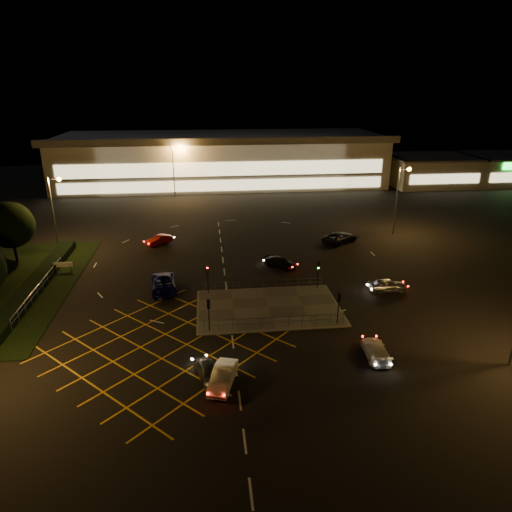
{
  "coord_description": "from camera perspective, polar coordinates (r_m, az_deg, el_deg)",
  "views": [
    {
      "loc": [
        -3.83,
        -42.87,
        21.32
      ],
      "look_at": [
        1.82,
        7.71,
        2.0
      ],
      "focal_mm": 32.0,
      "sensor_mm": 36.0,
      "label": 1
    }
  ],
  "objects": [
    {
      "name": "streetlight_far_right",
      "position": [
        100.08,
        14.02,
        11.71
      ],
      "size": [
        1.78,
        0.56,
        10.03
      ],
      "color": "slate",
      "rests_on": "ground"
    },
    {
      "name": "signal_ne",
      "position": [
        50.12,
        7.77,
        -1.64
      ],
      "size": [
        0.28,
        0.3,
        3.15
      ],
      "color": "black",
      "rests_on": "pedestrian_island"
    },
    {
      "name": "signal_se",
      "position": [
        43.11,
        10.29,
        -5.65
      ],
      "size": [
        0.28,
        0.3,
        3.15
      ],
      "rotation": [
        0.0,
        0.0,
        3.14
      ],
      "color": "black",
      "rests_on": "pedestrian_island"
    },
    {
      "name": "car_right_silver",
      "position": [
        51.83,
        16.12,
        -3.52
      ],
      "size": [
        4.25,
        1.88,
        1.42
      ],
      "primitive_type": "imported",
      "rotation": [
        0.0,
        0.0,
        1.62
      ],
      "color": "#AAADB1",
      "rests_on": "ground"
    },
    {
      "name": "car_queue_white",
      "position": [
        35.46,
        -4.17,
        -14.83
      ],
      "size": [
        2.62,
        4.5,
        1.4
      ],
      "primitive_type": "imported",
      "rotation": [
        0.0,
        0.0,
        6.0
      ],
      "color": "white",
      "rests_on": "ground"
    },
    {
      "name": "tree_c",
      "position": [
        63.92,
        -28.38,
        3.41
      ],
      "size": [
        5.76,
        5.76,
        7.84
      ],
      "color": "black",
      "rests_on": "ground"
    },
    {
      "name": "car_near_silver",
      "position": [
        36.24,
        -5.99,
        -14.16
      ],
      "size": [
        2.63,
        3.97,
        1.26
      ],
      "primitive_type": "imported",
      "rotation": [
        0.0,
        0.0,
        0.34
      ],
      "color": "#9B9EA2",
      "rests_on": "ground"
    },
    {
      "name": "signal_nw",
      "position": [
        48.7,
        -6.07,
        -2.24
      ],
      "size": [
        0.28,
        0.3,
        3.15
      ],
      "color": "black",
      "rests_on": "pedestrian_island"
    },
    {
      "name": "pedestrian_island",
      "position": [
        46.43,
        1.56,
        -6.47
      ],
      "size": [
        14.0,
        9.0,
        0.12
      ],
      "primitive_type": "cube",
      "color": "#4C4944",
      "rests_on": "ground"
    },
    {
      "name": "streetlight_far_left",
      "position": [
        92.24,
        -10.05,
        11.27
      ],
      "size": [
        1.78,
        0.56,
        10.03
      ],
      "color": "slate",
      "rests_on": "ground"
    },
    {
      "name": "streetlight_ne",
      "position": [
        70.49,
        17.59,
        7.74
      ],
      "size": [
        1.78,
        0.56,
        10.03
      ],
      "color": "slate",
      "rests_on": "ground"
    },
    {
      "name": "streetlight_nw",
      "position": [
        65.67,
        -23.81,
        6.03
      ],
      "size": [
        1.78,
        0.56,
        10.03
      ],
      "color": "slate",
      "rests_on": "ground"
    },
    {
      "name": "hedge",
      "position": [
        56.47,
        -25.72,
        -3.03
      ],
      "size": [
        2.0,
        26.0,
        1.0
      ],
      "primitive_type": "cube",
      "color": "black",
      "rests_on": "ground"
    },
    {
      "name": "car_left_blue",
      "position": [
        50.82,
        -11.45,
        -3.5
      ],
      "size": [
        3.21,
        5.87,
        1.56
      ],
      "primitive_type": "imported",
      "rotation": [
        0.0,
        0.0,
        0.11
      ],
      "color": "#0C0D49",
      "rests_on": "ground"
    },
    {
      "name": "car_east_grey",
      "position": [
        65.95,
        10.45,
        2.27
      ],
      "size": [
        6.01,
        5.12,
        1.53
      ],
      "primitive_type": "imported",
      "rotation": [
        0.0,
        0.0,
        2.14
      ],
      "color": "black",
      "rests_on": "ground"
    },
    {
      "name": "car_far_dkgrey",
      "position": [
        56.31,
        3.08,
        -0.82
      ],
      "size": [
        4.28,
        4.12,
        1.23
      ],
      "primitive_type": "imported",
      "rotation": [
        0.0,
        0.0,
        0.83
      ],
      "color": "black",
      "rests_on": "ground"
    },
    {
      "name": "car_approach_white",
      "position": [
        39.8,
        14.77,
        -11.31
      ],
      "size": [
        2.13,
        4.48,
        1.26
      ],
      "primitive_type": "imported",
      "rotation": [
        0.0,
        0.0,
        3.05
      ],
      "color": "silver",
      "rests_on": "ground"
    },
    {
      "name": "ground",
      "position": [
        48.03,
        -1.14,
        -5.57
      ],
      "size": [
        180.0,
        180.0,
        0.0
      ],
      "primitive_type": "plane",
      "color": "black",
      "rests_on": "ground"
    },
    {
      "name": "signal_sw",
      "position": [
        41.46,
        -5.94,
        -6.54
      ],
      "size": [
        0.28,
        0.3,
        3.15
      ],
      "rotation": [
        0.0,
        0.0,
        3.14
      ],
      "color": "black",
      "rests_on": "pedestrian_island"
    },
    {
      "name": "car_circ_red",
      "position": [
        65.86,
        -11.99,
        2.0
      ],
      "size": [
        3.82,
        3.37,
        1.25
      ],
      "primitive_type": "imported",
      "rotation": [
        0.0,
        0.0,
        5.37
      ],
      "color": "maroon",
      "rests_on": "ground"
    },
    {
      "name": "retail_unit_b",
      "position": [
        118.47,
        27.91,
        9.63
      ],
      "size": [
        14.8,
        14.8,
        6.35
      ],
      "color": "beige",
      "rests_on": "ground"
    },
    {
      "name": "retail_unit_a",
      "position": [
        110.4,
        20.89,
        10.01
      ],
      "size": [
        18.8,
        14.8,
        6.35
      ],
      "color": "beige",
      "rests_on": "ground"
    },
    {
      "name": "supermarket",
      "position": [
        106.11,
        -4.33,
        12.05
      ],
      "size": [
        72.0,
        26.5,
        10.5
      ],
      "color": "beige",
      "rests_on": "ground"
    }
  ]
}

